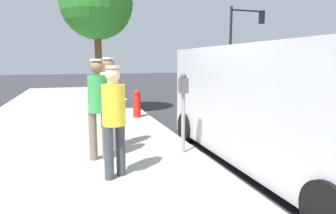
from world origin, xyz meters
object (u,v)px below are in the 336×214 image
at_px(traffic_light_corner, 242,35).
at_px(street_tree, 97,4).
at_px(parking_meter_near, 183,99).
at_px(pedestrian_in_green, 98,102).
at_px(pedestrian_in_yellow, 114,115).
at_px(pedestrian_in_white, 109,97).
at_px(parked_van, 280,103).
at_px(fire_hydrant, 137,104).

distance_m(traffic_light_corner, street_tree, 11.29).
relative_size(parking_meter_near, pedestrian_in_green, 0.86).
bearing_deg(street_tree, pedestrian_in_yellow, 87.18).
relative_size(parking_meter_near, pedestrian_in_white, 0.84).
distance_m(pedestrian_in_green, parked_van, 3.18).
bearing_deg(pedestrian_in_yellow, street_tree, -92.82).
distance_m(parked_van, street_tree, 7.30).
bearing_deg(traffic_light_corner, parked_van, 61.19).
distance_m(pedestrian_in_yellow, traffic_light_corner, 16.00).
distance_m(parking_meter_near, pedestrian_in_green, 1.55).
bearing_deg(parked_van, traffic_light_corner, -118.81).
relative_size(pedestrian_in_yellow, parked_van, 0.32).
relative_size(street_tree, fire_hydrant, 5.69).
height_order(pedestrian_in_white, parked_van, parked_van).
distance_m(pedestrian_in_green, street_tree, 5.99).
height_order(pedestrian_in_yellow, parked_van, parked_van).
bearing_deg(parked_van, pedestrian_in_white, -28.60).
bearing_deg(street_tree, pedestrian_in_white, 87.62).
xyz_separation_m(parked_van, street_tree, (2.58, -6.29, 2.64)).
distance_m(pedestrian_in_white, parked_van, 3.17).
height_order(parked_van, fire_hydrant, parked_van).
height_order(pedestrian_in_white, traffic_light_corner, traffic_light_corner).
bearing_deg(pedestrian_in_green, pedestrian_in_white, -113.89).
bearing_deg(pedestrian_in_white, street_tree, -92.38).
bearing_deg(pedestrian_in_green, parked_van, 163.09).
height_order(parking_meter_near, pedestrian_in_white, pedestrian_in_white).
relative_size(parking_meter_near, pedestrian_in_yellow, 0.91).
relative_size(pedestrian_in_green, pedestrian_in_yellow, 1.06).
height_order(pedestrian_in_white, fire_hydrant, pedestrian_in_white).
xyz_separation_m(pedestrian_in_green, pedestrian_in_yellow, (-0.15, 0.90, -0.07)).
bearing_deg(fire_hydrant, pedestrian_in_white, 69.31).
height_order(pedestrian_in_green, pedestrian_in_yellow, pedestrian_in_green).
distance_m(street_tree, fire_hydrant, 3.75).
relative_size(parking_meter_near, fire_hydrant, 1.77).
relative_size(pedestrian_in_green, fire_hydrant, 2.07).
height_order(parking_meter_near, pedestrian_in_yellow, pedestrian_in_yellow).
height_order(pedestrian_in_green, traffic_light_corner, traffic_light_corner).
xyz_separation_m(pedestrian_in_yellow, street_tree, (-0.31, -6.27, 2.69)).
xyz_separation_m(pedestrian_in_yellow, parked_van, (-2.89, 0.02, 0.05)).
bearing_deg(traffic_light_corner, pedestrian_in_green, 49.38).
bearing_deg(parked_van, pedestrian_in_green, -16.91).
bearing_deg(pedestrian_in_green, traffic_light_corner, -130.62).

